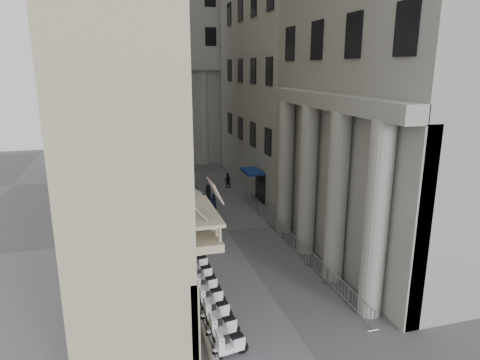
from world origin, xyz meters
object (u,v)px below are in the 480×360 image
object	(u,v)px
security_tent	(175,188)
pedestrian_b	(227,181)
pedestrian_a	(213,204)
street_lamp	(170,157)
scooter_0	(231,357)
info_kiosk	(174,229)

from	to	relation	value
security_tent	pedestrian_b	size ratio (longest dim) A/B	2.62
pedestrian_b	pedestrian_a	bearing A→B (deg)	80.68
pedestrian_a	pedestrian_b	xyz separation A→B (m)	(3.21, 7.68, -0.10)
street_lamp	scooter_0	bearing A→B (deg)	-110.03
street_lamp	info_kiosk	world-z (taller)	street_lamp
street_lamp	security_tent	bearing A→B (deg)	-59.75
scooter_0	street_lamp	distance (m)	18.73
scooter_0	street_lamp	xyz separation A→B (m)	(-0.33, 17.92, 5.42)
security_tent	pedestrian_a	size ratio (longest dim) A/B	2.33
scooter_0	pedestrian_a	distance (m)	19.14
info_kiosk	scooter_0	bearing A→B (deg)	-75.12
security_tent	info_kiosk	world-z (taller)	security_tent
security_tent	pedestrian_b	distance (m)	11.17
security_tent	info_kiosk	bearing A→B (deg)	-98.49
security_tent	pedestrian_b	bearing A→B (deg)	53.06
pedestrian_a	security_tent	bearing A→B (deg)	15.85
info_kiosk	pedestrian_a	size ratio (longest dim) A/B	0.95
security_tent	street_lamp	size ratio (longest dim) A/B	0.47
info_kiosk	pedestrian_a	xyz separation A→B (m)	(3.99, 5.08, 0.03)
scooter_0	info_kiosk	distance (m)	13.80
info_kiosk	pedestrian_b	size ratio (longest dim) A/B	1.07
scooter_0	street_lamp	bearing A→B (deg)	-9.09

